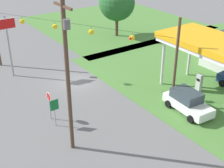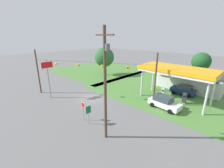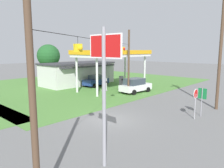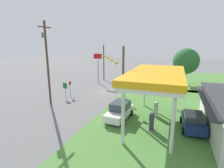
{
  "view_description": "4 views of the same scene",
  "coord_description": "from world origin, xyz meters",
  "px_view_note": "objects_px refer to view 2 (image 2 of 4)",
  "views": [
    {
      "loc": [
        25.82,
        -13.39,
        14.43
      ],
      "look_at": [
        4.68,
        1.3,
        1.36
      ],
      "focal_mm": 50.0,
      "sensor_mm": 36.0,
      "label": 1
    },
    {
      "loc": [
        19.03,
        -14.45,
        10.22
      ],
      "look_at": [
        2.14,
        2.8,
        2.4
      ],
      "focal_mm": 24.0,
      "sensor_mm": 36.0,
      "label": 2
    },
    {
      "loc": [
        -12.26,
        -11.73,
        5.56
      ],
      "look_at": [
        3.17,
        2.53,
        2.28
      ],
      "focal_mm": 35.0,
      "sensor_mm": 36.0,
      "label": 3
    },
    {
      "loc": [
        27.9,
        10.73,
        8.19
      ],
      "look_at": [
        3.48,
        1.62,
        2.21
      ],
      "focal_mm": 28.0,
      "sensor_mm": 36.0,
      "label": 4
    }
  ],
  "objects_px": {
    "stop_sign_overhead": "(48,72)",
    "car_at_pumps_front": "(164,102)",
    "fuel_pump_far": "(184,99)",
    "stop_sign_roadside": "(83,107)",
    "gas_station_store": "(189,80)",
    "gas_station_canopy": "(177,71)",
    "car_at_pumps_rear": "(183,90)",
    "route_sign": "(88,111)",
    "tree_west_verge": "(104,57)",
    "utility_pole_main": "(105,81)",
    "fuel_pump_near": "(163,93)",
    "tree_behind_station": "(201,62)"
  },
  "relations": [
    {
      "from": "stop_sign_roadside",
      "to": "route_sign",
      "type": "distance_m",
      "value": 1.18
    },
    {
      "from": "fuel_pump_far",
      "to": "tree_behind_station",
      "type": "height_order",
      "value": "tree_behind_station"
    },
    {
      "from": "car_at_pumps_front",
      "to": "fuel_pump_near",
      "type": "bearing_deg",
      "value": 121.83
    },
    {
      "from": "car_at_pumps_front",
      "to": "fuel_pump_far",
      "type": "bearing_deg",
      "value": 71.42
    },
    {
      "from": "gas_station_store",
      "to": "fuel_pump_near",
      "type": "bearing_deg",
      "value": -101.23
    },
    {
      "from": "fuel_pump_far",
      "to": "tree_behind_station",
      "type": "relative_size",
      "value": 0.27
    },
    {
      "from": "tree_behind_station",
      "to": "car_at_pumps_rear",
      "type": "bearing_deg",
      "value": -85.96
    },
    {
      "from": "fuel_pump_near",
      "to": "tree_behind_station",
      "type": "bearing_deg",
      "value": 85.92
    },
    {
      "from": "gas_station_canopy",
      "to": "utility_pole_main",
      "type": "relative_size",
      "value": 1.02
    },
    {
      "from": "fuel_pump_near",
      "to": "stop_sign_roadside",
      "type": "bearing_deg",
      "value": -104.86
    },
    {
      "from": "car_at_pumps_front",
      "to": "utility_pole_main",
      "type": "xyz_separation_m",
      "value": [
        -1.23,
        -10.5,
        5.19
      ]
    },
    {
      "from": "car_at_pumps_rear",
      "to": "utility_pole_main",
      "type": "bearing_deg",
      "value": 82.22
    },
    {
      "from": "gas_station_store",
      "to": "route_sign",
      "type": "height_order",
      "value": "gas_station_store"
    },
    {
      "from": "gas_station_canopy",
      "to": "car_at_pumps_front",
      "type": "relative_size",
      "value": 2.41
    },
    {
      "from": "gas_station_canopy",
      "to": "utility_pole_main",
      "type": "xyz_separation_m",
      "value": [
        -1.03,
        -14.24,
        1.15
      ]
    },
    {
      "from": "stop_sign_overhead",
      "to": "car_at_pumps_front",
      "type": "bearing_deg",
      "value": 32.24
    },
    {
      "from": "fuel_pump_near",
      "to": "tree_west_verge",
      "type": "xyz_separation_m",
      "value": [
        -18.59,
        3.49,
        3.97
      ]
    },
    {
      "from": "fuel_pump_far",
      "to": "stop_sign_roadside",
      "type": "bearing_deg",
      "value": -117.39
    },
    {
      "from": "utility_pole_main",
      "to": "stop_sign_roadside",
      "type": "bearing_deg",
      "value": 176.0
    },
    {
      "from": "utility_pole_main",
      "to": "tree_behind_station",
      "type": "bearing_deg",
      "value": 89.25
    },
    {
      "from": "fuel_pump_near",
      "to": "stop_sign_roadside",
      "type": "height_order",
      "value": "stop_sign_roadside"
    },
    {
      "from": "gas_station_store",
      "to": "gas_station_canopy",
      "type": "bearing_deg",
      "value": -87.95
    },
    {
      "from": "stop_sign_roadside",
      "to": "tree_west_verge",
      "type": "height_order",
      "value": "tree_west_verge"
    },
    {
      "from": "car_at_pumps_front",
      "to": "stop_sign_roadside",
      "type": "bearing_deg",
      "value": -114.86
    },
    {
      "from": "stop_sign_overhead",
      "to": "fuel_pump_far",
      "type": "bearing_deg",
      "value": 38.3
    },
    {
      "from": "gas_station_store",
      "to": "stop_sign_overhead",
      "type": "distance_m",
      "value": 26.22
    },
    {
      "from": "car_at_pumps_front",
      "to": "utility_pole_main",
      "type": "height_order",
      "value": "utility_pole_main"
    },
    {
      "from": "fuel_pump_near",
      "to": "utility_pole_main",
      "type": "distance_m",
      "value": 15.21
    },
    {
      "from": "gas_station_canopy",
      "to": "tree_west_verge",
      "type": "bearing_deg",
      "value": 170.26
    },
    {
      "from": "gas_station_canopy",
      "to": "fuel_pump_far",
      "type": "xyz_separation_m",
      "value": [
        1.76,
        -0.0,
        -4.17
      ]
    },
    {
      "from": "tree_behind_station",
      "to": "stop_sign_overhead",
      "type": "bearing_deg",
      "value": -116.88
    },
    {
      "from": "route_sign",
      "to": "utility_pole_main",
      "type": "distance_m",
      "value": 5.51
    },
    {
      "from": "fuel_pump_far",
      "to": "car_at_pumps_front",
      "type": "xyz_separation_m",
      "value": [
        -1.56,
        -3.73,
        0.13
      ]
    },
    {
      "from": "utility_pole_main",
      "to": "tree_behind_station",
      "type": "xyz_separation_m",
      "value": [
        0.39,
        29.93,
        -1.68
      ]
    },
    {
      "from": "stop_sign_overhead",
      "to": "utility_pole_main",
      "type": "xyz_separation_m",
      "value": [
        14.47,
        -0.6,
        1.55
      ]
    },
    {
      "from": "fuel_pump_far",
      "to": "stop_sign_overhead",
      "type": "height_order",
      "value": "stop_sign_overhead"
    },
    {
      "from": "car_at_pumps_rear",
      "to": "gas_station_store",
      "type": "bearing_deg",
      "value": -86.68
    },
    {
      "from": "car_at_pumps_rear",
      "to": "gas_station_canopy",
      "type": "bearing_deg",
      "value": 83.04
    },
    {
      "from": "tree_west_verge",
      "to": "fuel_pump_near",
      "type": "bearing_deg",
      "value": -10.65
    },
    {
      "from": "gas_station_store",
      "to": "route_sign",
      "type": "relative_size",
      "value": 4.99
    },
    {
      "from": "gas_station_store",
      "to": "car_at_pumps_front",
      "type": "xyz_separation_m",
      "value": [
        0.47,
        -11.24,
        -0.82
      ]
    },
    {
      "from": "gas_station_store",
      "to": "stop_sign_roadside",
      "type": "bearing_deg",
      "value": -103.6
    },
    {
      "from": "route_sign",
      "to": "fuel_pump_far",
      "type": "bearing_deg",
      "value": 66.68
    },
    {
      "from": "gas_station_store",
      "to": "car_at_pumps_rear",
      "type": "xyz_separation_m",
      "value": [
        0.47,
        -3.77,
        -0.88
      ]
    },
    {
      "from": "gas_station_store",
      "to": "stop_sign_roadside",
      "type": "distance_m",
      "value": 22.06
    },
    {
      "from": "gas_station_store",
      "to": "car_at_pumps_front",
      "type": "distance_m",
      "value": 11.28
    },
    {
      "from": "gas_station_canopy",
      "to": "fuel_pump_far",
      "type": "bearing_deg",
      "value": -0.05
    },
    {
      "from": "route_sign",
      "to": "tree_west_verge",
      "type": "height_order",
      "value": "tree_west_verge"
    },
    {
      "from": "gas_station_store",
      "to": "car_at_pumps_rear",
      "type": "relative_size",
      "value": 2.83
    },
    {
      "from": "gas_station_canopy",
      "to": "car_at_pumps_rear",
      "type": "relative_size",
      "value": 2.67
    }
  ]
}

